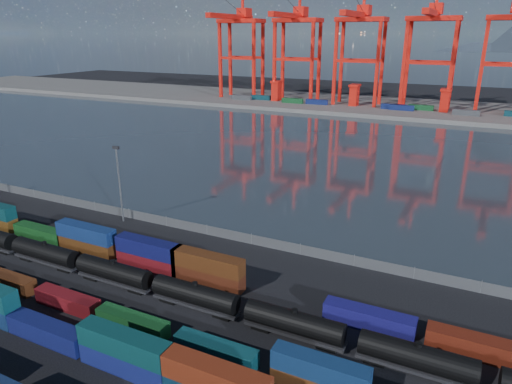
% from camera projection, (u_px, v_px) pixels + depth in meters
% --- Properties ---
extents(ground, '(700.00, 700.00, 0.00)m').
position_uv_depth(ground, '(162.00, 322.00, 64.07)').
color(ground, black).
rests_on(ground, ground).
extents(harbor_water, '(700.00, 700.00, 0.00)m').
position_uv_depth(harbor_water, '(354.00, 154.00, 153.17)').
color(harbor_water, '#273138').
rests_on(harbor_water, ground).
extents(far_quay, '(700.00, 70.00, 2.00)m').
position_uv_depth(far_quay, '(405.00, 108.00, 241.94)').
color(far_quay, '#514F4C').
rests_on(far_quay, ground).
extents(container_row_south, '(139.57, 2.52, 5.37)m').
position_uv_depth(container_row_south, '(114.00, 352.00, 54.78)').
color(container_row_south, '#46484B').
rests_on(container_row_south, ground).
extents(container_row_mid, '(139.80, 2.25, 4.80)m').
position_uv_depth(container_row_mid, '(232.00, 353.00, 55.41)').
color(container_row_mid, '#3E4043').
rests_on(container_row_mid, ground).
extents(container_row_north, '(142.07, 2.54, 5.41)m').
position_uv_depth(container_row_north, '(124.00, 251.00, 80.23)').
color(container_row_north, navy).
rests_on(container_row_north, ground).
extents(tanker_string, '(107.02, 3.01, 4.31)m').
position_uv_depth(tanker_string, '(195.00, 295.00, 66.61)').
color(tanker_string, black).
rests_on(tanker_string, ground).
extents(waterfront_fence, '(160.12, 0.12, 2.20)m').
position_uv_depth(waterfront_fence, '(251.00, 239.00, 87.50)').
color(waterfront_fence, '#595B5E').
rests_on(waterfront_fence, ground).
extents(yard_light_mast, '(1.60, 0.40, 16.60)m').
position_uv_depth(yard_light_mast, '(119.00, 180.00, 95.51)').
color(yard_light_mast, slate).
rests_on(yard_light_mast, ground).
extents(gantry_cranes, '(200.13, 48.25, 65.34)m').
position_uv_depth(gantry_cranes, '(395.00, 30.00, 226.50)').
color(gantry_cranes, red).
rests_on(gantry_cranes, ground).
extents(quay_containers, '(172.58, 10.99, 2.60)m').
position_uv_depth(quay_containers, '(378.00, 106.00, 233.41)').
color(quay_containers, navy).
rests_on(quay_containers, far_quay).
extents(straddle_carriers, '(140.00, 7.00, 11.10)m').
position_uv_depth(straddle_carriers, '(398.00, 97.00, 232.25)').
color(straddle_carriers, red).
rests_on(straddle_carriers, far_quay).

